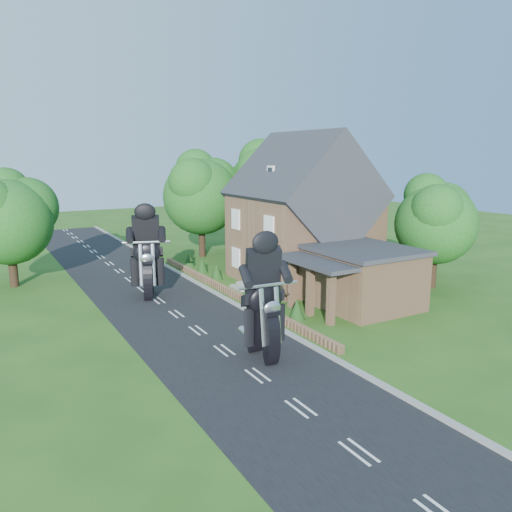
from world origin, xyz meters
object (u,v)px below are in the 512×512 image
garden_wall (229,292)px  annex (361,276)px  motorcycle_lead (263,340)px  house (303,218)px  motorcycle_follow (148,283)px

garden_wall → annex: bearing=-46.2°
annex → motorcycle_lead: 9.66m
annex → motorcycle_lead: size_ratio=3.92×
annex → motorcycle_lead: annex is taller
garden_wall → motorcycle_lead: 10.18m
house → motorcycle_lead: house is taller
annex → motorcycle_follow: 12.84m
garden_wall → annex: annex is taller
house → annex: house is taller
garden_wall → house: bearing=9.2°
house → motorcycle_lead: size_ratio=5.69×
house → motorcycle_lead: bearing=-131.6°
annex → garden_wall: bearing=133.8°
motorcycle_follow → annex: bearing=160.4°
annex → motorcycle_lead: bearing=-156.5°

